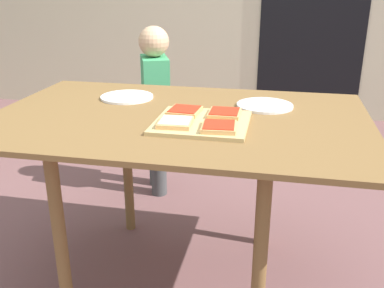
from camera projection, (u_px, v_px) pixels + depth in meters
The scene contains 11 objects.
ground_plane at pixel (180, 278), 1.87m from camera, with size 16.00×16.00×0.00m, color brown.
house_door at pixel (315, 4), 3.69m from camera, with size 0.90×0.02×2.00m, color black.
dining_table at pixel (178, 136), 1.64m from camera, with size 1.39×0.91×0.73m.
cutting_board at pixel (202, 123), 1.51m from camera, with size 0.32×0.31×0.01m, color tan.
pizza_slice_far_left at pixel (185, 111), 1.59m from camera, with size 0.12×0.13×0.02m.
pizza_slice_near_right at pixel (219, 127), 1.42m from camera, with size 0.12×0.13×0.02m.
pizza_slice_far_right at pixel (224, 113), 1.56m from camera, with size 0.11×0.12×0.02m.
pizza_slice_near_left at pixel (175, 122), 1.46m from camera, with size 0.12×0.12×0.02m.
plate_white_left at pixel (127, 97), 1.84m from camera, with size 0.22×0.22×0.01m, color white.
plate_white_right at pixel (265, 105), 1.72m from camera, with size 0.22×0.22×0.01m, color white.
child_left at pixel (156, 101), 2.47m from camera, with size 0.22×0.27×0.97m.
Camera 1 is at (0.36, -1.50, 1.21)m, focal length 40.64 mm.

